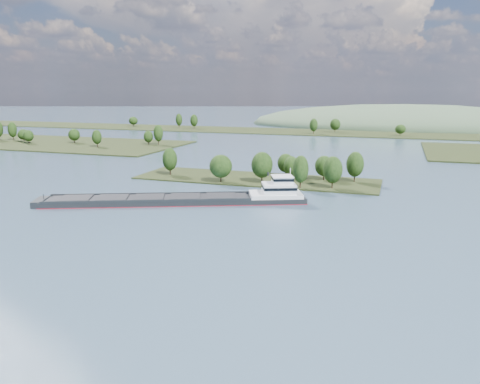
% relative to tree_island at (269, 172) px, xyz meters
% --- Properties ---
extents(ground, '(1800.00, 1800.00, 0.00)m').
position_rel_tree_island_xyz_m(ground, '(-6.11, -58.29, -4.04)').
color(ground, '#395162').
rests_on(ground, ground).
extents(tree_island, '(100.00, 31.38, 13.48)m').
position_rel_tree_island_xyz_m(tree_island, '(0.00, 0.00, 0.00)').
color(tree_island, black).
rests_on(tree_island, ground).
extents(back_shoreline, '(900.00, 60.00, 15.25)m').
position_rel_tree_island_xyz_m(back_shoreline, '(3.21, 221.52, -3.35)').
color(back_shoreline, black).
rests_on(back_shoreline, ground).
extents(hill_west, '(320.00, 160.00, 44.00)m').
position_rel_tree_island_xyz_m(hill_west, '(53.89, 321.71, -4.04)').
color(hill_west, '#3E553A').
rests_on(hill_west, ground).
extents(cargo_barge, '(85.33, 43.52, 11.92)m').
position_rel_tree_island_xyz_m(cargo_barge, '(-14.54, -43.29, -2.54)').
color(cargo_barge, black).
rests_on(cargo_barge, ground).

